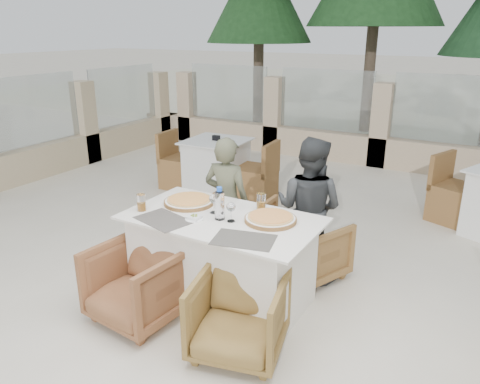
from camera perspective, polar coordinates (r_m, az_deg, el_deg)
The scene contains 23 objects.
ground at distance 4.25m, azimuth -0.47°, elevation -12.44°, with size 80.00×80.00×0.00m, color beige.
sand_patch at distance 17.35m, azimuth 24.09°, elevation 10.30°, with size 30.00×16.00×0.01m, color beige.
perimeter_wall_far at distance 8.25m, azimuth 16.87°, elevation 8.48°, with size 10.00×0.34×1.60m, color #CAB08F, non-canonical shape.
perimeter_wall_left at distance 7.97m, azimuth -23.73°, elevation 7.32°, with size 0.34×7.00×1.60m, color #CBB68F, non-canonical shape.
pine_far_left at distance 11.44m, azimuth 2.36°, elevation 21.88°, with size 2.42×2.42×5.50m, color #1E461E.
dining_table at distance 4.01m, azimuth -2.17°, elevation -8.21°, with size 1.60×0.90×0.77m, color white, non-canonical shape.
placemat_near_left at distance 3.84m, azimuth -9.31°, elevation -3.36°, with size 0.45×0.30×0.00m, color #554F49.
placemat_near_right at distance 3.45m, azimuth 0.47°, elevation -5.83°, with size 0.45×0.30×0.00m, color #504B44.
pizza_left at distance 4.15m, azimuth -6.23°, elevation -1.04°, with size 0.45×0.45×0.06m, color orange.
pizza_right at distance 3.76m, azimuth 3.74°, elevation -3.20°, with size 0.42×0.42×0.05m, color #DC5D1E.
water_bottle at distance 3.76m, azimuth -2.51°, elevation -1.38°, with size 0.08×0.08×0.27m, color #AECBE5.
wine_glass_centre at distance 3.91m, azimuth -3.23°, elevation -1.30°, with size 0.08×0.08×0.18m, color white, non-canonical shape.
wine_glass_near at distance 3.73m, azimuth -1.11°, elevation -2.30°, with size 0.08×0.08×0.18m, color white, non-canonical shape.
beer_glass_left at distance 4.05m, azimuth -11.94°, elevation -1.26°, with size 0.07×0.07×0.15m, color orange.
beer_glass_right at distance 3.96m, azimuth 2.59°, elevation -1.22°, with size 0.08×0.08×0.15m, color orange.
olive_dish at distance 3.81m, azimuth -5.61°, elevation -3.06°, with size 0.11×0.11×0.04m, color white, non-canonical shape.
armchair_far_left at distance 4.91m, azimuth -0.34°, elevation -3.86°, with size 0.65×0.66×0.60m, color olive.
armchair_far_right at distance 4.46m, azimuth 8.27°, elevation -6.78°, with size 0.62×0.64×0.58m, color brown.
armchair_near_left at distance 3.89m, azimuth -12.33°, elevation -10.82°, with size 0.67×0.69×0.63m, color brown.
armchair_near_right at distance 3.45m, azimuth -0.16°, elevation -14.87°, with size 0.63×0.65×0.59m, color olive.
diner_left at distance 4.54m, azimuth -1.62°, elevation -1.23°, with size 0.47×0.31×1.29m, color #565840.
diner_right at distance 4.34m, azimuth 8.40°, elevation -2.01°, with size 0.65×0.51×1.34m, color #323537.
bg_table_a at distance 6.62m, azimuth -2.86°, elevation 3.06°, with size 1.64×0.82×0.77m, color silver, non-canonical shape.
Camera 1 is at (1.84, -3.11, 2.24)m, focal length 35.00 mm.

